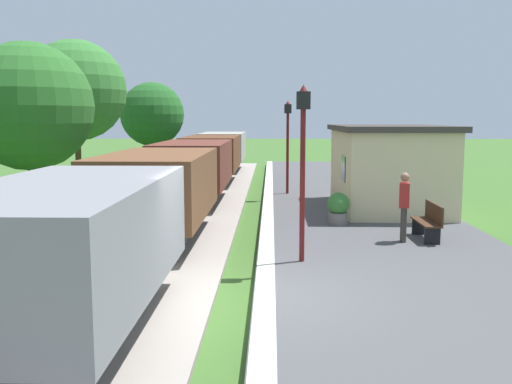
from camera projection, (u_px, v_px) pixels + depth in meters
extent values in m
plane|color=#3D6628|center=(242.00, 307.00, 9.92)|extent=(160.00, 160.00, 0.00)
cube|color=#4C4C4F|center=(427.00, 302.00, 9.82)|extent=(6.00, 60.00, 0.25)
cube|color=silver|center=(265.00, 293.00, 9.88)|extent=(0.36, 60.00, 0.01)
cube|color=#9E9389|center=(106.00, 302.00, 9.98)|extent=(3.80, 60.00, 0.12)
cube|color=slate|center=(146.00, 296.00, 9.94)|extent=(0.07, 60.00, 0.14)
cube|color=slate|center=(65.00, 295.00, 9.98)|extent=(0.07, 60.00, 0.14)
cube|color=gray|center=(67.00, 238.00, 8.06)|extent=(2.50, 5.60, 1.60)
cube|color=black|center=(69.00, 283.00, 8.15)|extent=(2.10, 5.15, 0.50)
cylinder|color=black|center=(105.00, 267.00, 9.95)|extent=(1.56, 0.84, 0.84)
cylinder|color=black|center=(13.00, 350.00, 6.40)|extent=(1.56, 0.84, 0.84)
cylinder|color=black|center=(122.00, 239.00, 11.07)|extent=(0.20, 0.30, 0.20)
cube|color=brown|center=(158.00, 184.00, 14.60)|extent=(2.50, 5.60, 1.60)
cube|color=black|center=(159.00, 209.00, 14.69)|extent=(2.10, 5.15, 0.50)
cylinder|color=black|center=(171.00, 208.00, 16.50)|extent=(1.56, 0.84, 0.84)
cylinder|color=black|center=(144.00, 233.00, 12.94)|extent=(1.56, 0.84, 0.84)
cylinder|color=black|center=(177.00, 194.00, 17.61)|extent=(0.20, 0.30, 0.20)
cylinder|color=black|center=(131.00, 232.00, 11.76)|extent=(0.20, 0.30, 0.20)
cube|color=brown|center=(193.00, 164.00, 21.14)|extent=(2.50, 5.60, 1.60)
cube|color=black|center=(193.00, 181.00, 21.23)|extent=(2.10, 5.15, 0.50)
cylinder|color=black|center=(200.00, 182.00, 23.04)|extent=(1.56, 0.84, 0.84)
cylinder|color=black|center=(186.00, 194.00, 19.49)|extent=(1.56, 0.84, 0.84)
cylinder|color=black|center=(203.00, 173.00, 24.15)|extent=(0.20, 0.30, 0.20)
cylinder|color=black|center=(181.00, 191.00, 18.31)|extent=(0.20, 0.30, 0.20)
cube|color=brown|center=(212.00, 153.00, 27.69)|extent=(2.50, 5.60, 1.60)
cube|color=black|center=(212.00, 166.00, 27.77)|extent=(2.10, 5.15, 0.50)
cylinder|color=black|center=(215.00, 168.00, 29.58)|extent=(1.56, 0.84, 0.84)
cylinder|color=black|center=(208.00, 175.00, 26.03)|extent=(1.56, 0.84, 0.84)
cylinder|color=black|center=(217.00, 162.00, 30.69)|extent=(0.20, 0.30, 0.20)
cylinder|color=black|center=(205.00, 172.00, 24.85)|extent=(0.20, 0.30, 0.20)
cube|color=gray|center=(223.00, 146.00, 34.23)|extent=(2.50, 5.60, 1.60)
cube|color=black|center=(223.00, 157.00, 34.31)|extent=(2.10, 5.15, 0.50)
cylinder|color=black|center=(226.00, 159.00, 36.12)|extent=(1.56, 0.84, 0.84)
cylinder|color=black|center=(221.00, 163.00, 32.57)|extent=(1.56, 0.84, 0.84)
cylinder|color=black|center=(227.00, 154.00, 37.24)|extent=(0.20, 0.30, 0.20)
cylinder|color=black|center=(219.00, 161.00, 31.39)|extent=(0.20, 0.30, 0.20)
cube|color=beige|center=(387.00, 170.00, 19.03)|extent=(3.20, 5.50, 2.60)
cube|color=#3D3833|center=(389.00, 128.00, 18.85)|extent=(3.50, 5.80, 0.18)
cube|color=black|center=(343.00, 169.00, 17.96)|extent=(0.03, 0.90, 0.80)
cube|color=#422819|center=(426.00, 222.00, 14.21)|extent=(0.42, 1.50, 0.04)
cube|color=#422819|center=(434.00, 212.00, 14.17)|extent=(0.04, 1.50, 0.45)
cube|color=black|center=(432.00, 236.00, 13.65)|extent=(0.38, 0.06, 0.42)
cube|color=black|center=(419.00, 226.00, 14.84)|extent=(0.38, 0.06, 0.42)
cylinder|color=#38332D|center=(403.00, 225.00, 13.87)|extent=(0.15, 0.15, 0.86)
cylinder|color=#38332D|center=(404.00, 224.00, 14.02)|extent=(0.15, 0.15, 0.86)
cube|color=maroon|center=(404.00, 195.00, 13.85)|extent=(0.33, 0.43, 0.60)
sphere|color=#936B51|center=(405.00, 177.00, 13.79)|extent=(0.22, 0.22, 0.22)
cylinder|color=slate|center=(338.00, 218.00, 16.26)|extent=(0.56, 0.56, 0.34)
sphere|color=#387A33|center=(338.00, 204.00, 16.21)|extent=(0.64, 0.64, 0.64)
cylinder|color=#591414|center=(302.00, 187.00, 11.88)|extent=(0.11, 0.11, 3.20)
cube|color=black|center=(303.00, 100.00, 11.65)|extent=(0.28, 0.28, 0.36)
sphere|color=#F2E5BF|center=(303.00, 100.00, 11.65)|extent=(0.20, 0.20, 0.20)
cone|color=#591414|center=(303.00, 89.00, 11.62)|extent=(0.20, 0.20, 0.16)
cylinder|color=#591414|center=(288.00, 154.00, 22.71)|extent=(0.11, 0.11, 3.20)
cube|color=black|center=(288.00, 109.00, 22.48)|extent=(0.28, 0.28, 0.36)
sphere|color=#F2E5BF|center=(288.00, 109.00, 22.48)|extent=(0.20, 0.20, 0.20)
cone|color=#591414|center=(288.00, 103.00, 22.45)|extent=(0.20, 0.20, 0.16)
cylinder|color=#4C3823|center=(32.00, 182.00, 20.32)|extent=(0.28, 0.28, 1.98)
sphere|color=#2D6B28|center=(29.00, 106.00, 19.98)|extent=(4.51, 4.51, 4.51)
cylinder|color=#4C3823|center=(78.00, 158.00, 26.98)|extent=(0.28, 0.28, 2.78)
sphere|color=#387A33|center=(76.00, 90.00, 26.57)|extent=(4.70, 4.70, 4.70)
cylinder|color=#4C3823|center=(153.00, 155.00, 34.23)|extent=(0.28, 0.28, 2.06)
sphere|color=#235B23|center=(152.00, 114.00, 33.91)|extent=(3.80, 3.80, 3.80)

